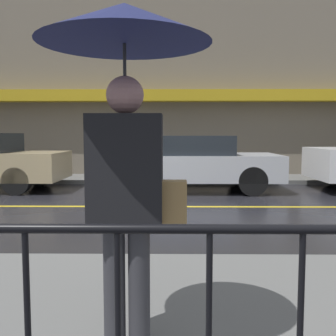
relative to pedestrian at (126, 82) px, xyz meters
The scene contains 7 objects.
ground_plane 5.61m from the pedestrian, 98.25° to the left, with size 80.00×80.00×0.00m, color black.
sidewalk_near 1.86m from the pedestrian, 153.78° to the left, with size 28.00×3.03×0.12m.
sidewalk_far 9.71m from the pedestrian, 94.59° to the left, with size 28.00×1.72×0.12m.
lane_marking 5.60m from the pedestrian, 98.25° to the left, with size 25.20×0.12×0.01m.
building_storefront 10.62m from the pedestrian, 94.16° to the left, with size 28.00×0.85×5.89m.
pedestrian is the anchor object (origin of this frame).
car_silver 7.61m from the pedestrian, 84.17° to the left, with size 4.15×1.92×1.37m.
Camera 1 is at (1.03, -7.55, 1.42)m, focal length 42.00 mm.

